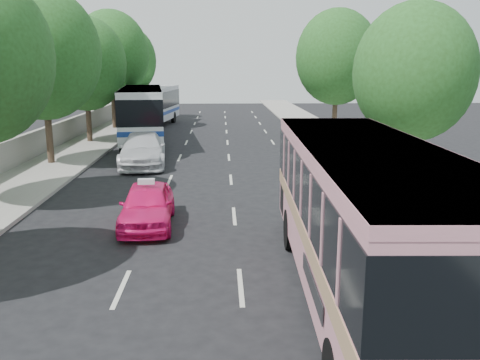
{
  "coord_description": "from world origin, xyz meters",
  "views": [
    {
      "loc": [
        0.55,
        -13.53,
        5.28
      ],
      "look_at": [
        1.16,
        2.8,
        1.6
      ],
      "focal_mm": 38.0,
      "sensor_mm": 36.0,
      "label": 1
    }
  ],
  "objects_px": {
    "tour_coach_front": "(142,110)",
    "tour_coach_rear": "(152,103)",
    "white_pickup": "(143,150)",
    "pink_bus": "(365,206)",
    "pink_taxi": "(147,205)"
  },
  "relations": [
    {
      "from": "tour_coach_rear",
      "to": "tour_coach_front",
      "type": "bearing_deg",
      "value": -79.78
    },
    {
      "from": "pink_bus",
      "to": "white_pickup",
      "type": "xyz_separation_m",
      "value": [
        -7.43,
        16.6,
        -1.4
      ]
    },
    {
      "from": "tour_coach_rear",
      "to": "pink_taxi",
      "type": "bearing_deg",
      "value": -75.93
    },
    {
      "from": "tour_coach_front",
      "to": "white_pickup",
      "type": "bearing_deg",
      "value": -89.02
    },
    {
      "from": "white_pickup",
      "to": "tour_coach_front",
      "type": "relative_size",
      "value": 0.46
    },
    {
      "from": "tour_coach_front",
      "to": "tour_coach_rear",
      "type": "height_order",
      "value": "tour_coach_front"
    },
    {
      "from": "white_pickup",
      "to": "tour_coach_front",
      "type": "bearing_deg",
      "value": 92.55
    },
    {
      "from": "pink_taxi",
      "to": "white_pickup",
      "type": "bearing_deg",
      "value": 96.48
    },
    {
      "from": "pink_bus",
      "to": "tour_coach_rear",
      "type": "bearing_deg",
      "value": 106.99
    },
    {
      "from": "tour_coach_front",
      "to": "tour_coach_rear",
      "type": "xyz_separation_m",
      "value": [
        -0.51,
        8.95,
        -0.19
      ]
    },
    {
      "from": "pink_bus",
      "to": "pink_taxi",
      "type": "height_order",
      "value": "pink_bus"
    },
    {
      "from": "tour_coach_front",
      "to": "pink_taxi",
      "type": "bearing_deg",
      "value": -88.53
    },
    {
      "from": "pink_taxi",
      "to": "tour_coach_front",
      "type": "height_order",
      "value": "tour_coach_front"
    },
    {
      "from": "tour_coach_rear",
      "to": "white_pickup",
      "type": "bearing_deg",
      "value": -77.25
    },
    {
      "from": "pink_bus",
      "to": "pink_taxi",
      "type": "distance_m",
      "value": 8.27
    }
  ]
}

